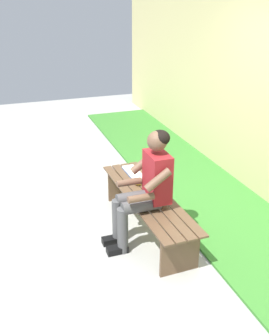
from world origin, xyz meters
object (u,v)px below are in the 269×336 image
at_px(person_seated, 146,185).
at_px(apple, 138,182).
at_px(book_open, 133,172).
at_px(bench_near, 147,203).

xyz_separation_m(person_seated, apple, (0.47, -0.09, -0.20)).
distance_m(person_seated, book_open, 0.84).
distance_m(bench_near, book_open, 0.60).
xyz_separation_m(apple, book_open, (0.32, -0.05, -0.03)).
bearing_deg(bench_near, person_seated, 154.33).
relative_size(bench_near, person_seated, 1.47).
distance_m(bench_near, person_seated, 0.41).
xyz_separation_m(bench_near, person_seated, (-0.21, 0.10, 0.34)).
bearing_deg(book_open, bench_near, 174.07).
xyz_separation_m(bench_near, book_open, (0.59, -0.04, 0.11)).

